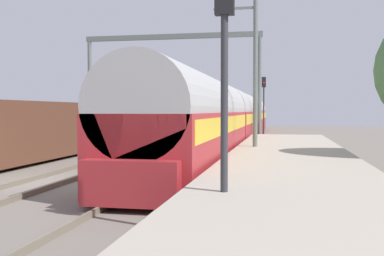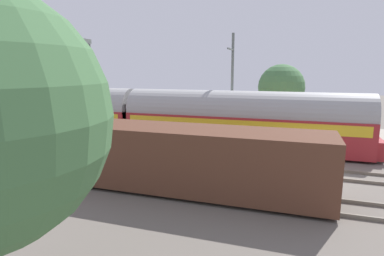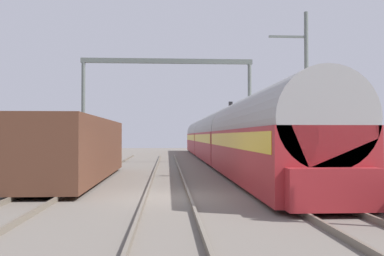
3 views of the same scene
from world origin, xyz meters
name	(u,v)px [view 3 (image 3 of 3)]	position (x,y,z in m)	size (l,w,h in m)	color
ground	(167,197)	(0.00, 0.00, 0.00)	(120.00, 120.00, 0.00)	#6C645B
track_far_west	(41,196)	(-4.21, 0.00, 0.08)	(1.52, 60.00, 0.16)	#6D6456
track_west	(167,195)	(0.00, 0.00, 0.08)	(1.52, 60.00, 0.16)	#6D6456
track_east	(290,194)	(4.21, 0.00, 0.08)	(1.52, 60.00, 0.16)	#6D6456
platform	(371,177)	(8.02, 2.00, 0.45)	(4.40, 28.00, 0.90)	#A39989
passenger_train	(219,137)	(4.21, 20.64, 1.97)	(2.93, 49.20, 3.82)	maroon
freight_car	(77,149)	(-4.21, 5.65, 1.47)	(2.80, 13.00, 2.70)	#563323
person_crossing	(245,151)	(5.49, 15.74, 1.03)	(0.32, 0.44, 1.73)	#2C2C2C
railway_signal_far	(231,122)	(6.12, 26.83, 3.43)	(0.36, 0.30, 5.40)	#2D2D33
catenary_gantry	(167,88)	(0.00, 17.61, 5.66)	(12.81, 0.28, 7.86)	#5C6561
catenary_pole_east_mid	(305,92)	(6.56, 5.50, 4.15)	(1.90, 0.20, 8.00)	#5C6561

